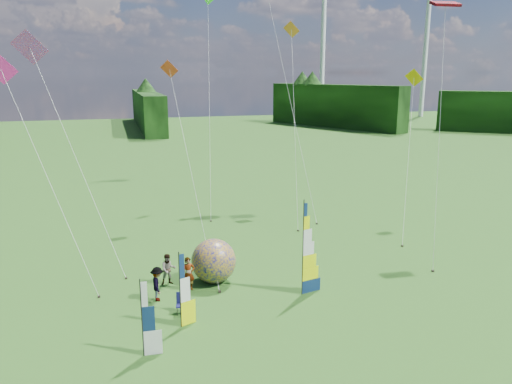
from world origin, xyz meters
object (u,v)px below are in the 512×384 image
object	(u,v)px
side_banner_left	(180,291)
side_banner_far	(142,320)
feather_banner_main	(303,250)
bol_inflatable	(214,261)
kite_whale	(290,90)
spectator_a	(189,274)
spectator_b	(168,269)
spectator_d	(204,265)
camp_chair	(182,304)
spectator_c	(157,284)

from	to	relation	value
side_banner_left	side_banner_far	xyz separation A→B (m)	(-1.77, -1.92, -0.12)
feather_banner_main	bol_inflatable	xyz separation A→B (m)	(-4.02, 2.82, -1.22)
feather_banner_main	kite_whale	size ratio (longest dim) A/B	0.25
bol_inflatable	spectator_a	bearing A→B (deg)	-156.13
feather_banner_main	kite_whale	world-z (taller)	kite_whale
side_banner_left	spectator_b	size ratio (longest dim) A/B	2.02
bol_inflatable	spectator_d	distance (m)	0.92
feather_banner_main	side_banner_left	xyz separation A→B (m)	(-6.42, -1.65, -0.70)
spectator_b	camp_chair	world-z (taller)	spectator_b
feather_banner_main	camp_chair	size ratio (longest dim) A/B	4.90
kite_whale	spectator_c	bearing A→B (deg)	-139.55
feather_banner_main	bol_inflatable	world-z (taller)	feather_banner_main
side_banner_far	spectator_c	xyz separation A→B (m)	(1.03, 4.94, -0.72)
bol_inflatable	spectator_b	size ratio (longest dim) A/B	1.41
spectator_a	camp_chair	xyz separation A→B (m)	(-0.72, -2.55, -0.40)
camp_chair	kite_whale	xyz separation A→B (m)	(11.43, 16.95, 9.25)
kite_whale	side_banner_left	bearing A→B (deg)	-132.97
spectator_d	side_banner_left	bearing A→B (deg)	96.95
side_banner_left	spectator_d	xyz separation A→B (m)	(1.97, 5.13, -0.97)
spectator_a	camp_chair	world-z (taller)	spectator_a
spectator_c	kite_whale	world-z (taller)	kite_whale
side_banner_left	spectator_d	world-z (taller)	side_banner_left
spectator_a	spectator_c	size ratio (longest dim) A/B	1.02
side_banner_far	spectator_b	bearing A→B (deg)	78.52
spectator_c	side_banner_left	bearing A→B (deg)	-164.39
bol_inflatable	camp_chair	world-z (taller)	bol_inflatable
spectator_d	kite_whale	distance (m)	18.59
spectator_b	kite_whale	bearing A→B (deg)	44.33
feather_banner_main	spectator_d	size ratio (longest dim) A/B	3.24
spectator_d	side_banner_far	bearing A→B (deg)	90.02
spectator_a	kite_whale	world-z (taller)	kite_whale
spectator_a	spectator_b	size ratio (longest dim) A/B	1.05
feather_banner_main	camp_chair	distance (m)	6.51
side_banner_far	spectator_c	distance (m)	5.10
spectator_d	kite_whale	bearing A→B (deg)	-98.55
bol_inflatable	spectator_b	world-z (taller)	bol_inflatable
spectator_b	spectator_c	distance (m)	1.95
side_banner_far	spectator_d	bearing A→B (deg)	65.35
side_banner_far	spectator_b	xyz separation A→B (m)	(1.77, 6.74, -0.74)
side_banner_left	spectator_c	bearing A→B (deg)	82.49
feather_banner_main	spectator_c	xyz separation A→B (m)	(-7.16, 1.37, -1.55)
feather_banner_main	spectator_c	size ratio (longest dim) A/B	2.77
feather_banner_main	spectator_b	world-z (taller)	feather_banner_main
spectator_d	spectator_a	bearing A→B (deg)	79.80
spectator_a	spectator_d	size ratio (longest dim) A/B	1.20
spectator_b	spectator_d	world-z (taller)	spectator_b
side_banner_far	spectator_c	bearing A→B (deg)	81.46
feather_banner_main	bol_inflatable	bearing A→B (deg)	131.72
feather_banner_main	spectator_c	world-z (taller)	feather_banner_main
kite_whale	camp_chair	bearing A→B (deg)	-134.39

